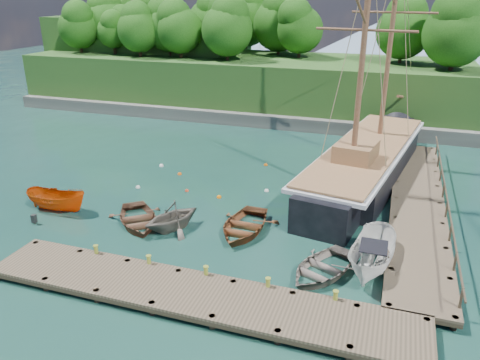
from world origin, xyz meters
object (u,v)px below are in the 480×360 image
object	(u,v)px
rowboat_1	(172,229)
rowboat_0	(138,224)
cabin_boat_white	(371,271)
motorboat_orange	(58,210)
rowboat_3	(322,274)
rowboat_2	(243,231)
schooner	(365,166)

from	to	relation	value
rowboat_1	rowboat_0	bearing A→B (deg)	-148.19
rowboat_0	cabin_boat_white	size ratio (longest dim) A/B	0.88
rowboat_1	motorboat_orange	bearing A→B (deg)	-149.94
cabin_boat_white	rowboat_3	bearing A→B (deg)	-148.31
rowboat_1	motorboat_orange	xyz separation A→B (m)	(-7.99, -0.06, 0.00)
rowboat_2	cabin_boat_white	size ratio (longest dim) A/B	0.93
rowboat_1	rowboat_2	xyz separation A→B (m)	(4.03, 1.05, 0.00)
rowboat_2	rowboat_3	world-z (taller)	rowboat_2
rowboat_0	schooner	world-z (taller)	schooner
rowboat_3	motorboat_orange	xyz separation A→B (m)	(-17.05, 1.84, 0.00)
rowboat_2	motorboat_orange	bearing A→B (deg)	-173.12
motorboat_orange	rowboat_0	bearing A→B (deg)	-91.89
rowboat_0	schooner	distance (m)	16.86
rowboat_0	rowboat_2	size ratio (longest dim) A/B	0.94
rowboat_3	motorboat_orange	distance (m)	17.15
rowboat_2	schooner	size ratio (longest dim) A/B	0.18
motorboat_orange	schooner	xyz separation A→B (m)	(17.91, 11.60, 1.09)
rowboat_1	motorboat_orange	world-z (taller)	rowboat_1
rowboat_0	rowboat_3	xyz separation A→B (m)	(11.29, -1.81, 0.00)
rowboat_0	rowboat_3	bearing A→B (deg)	-47.26
rowboat_1	schooner	bearing A→B (deg)	78.92
rowboat_1	rowboat_3	bearing A→B (deg)	17.79
rowboat_1	rowboat_2	world-z (taller)	rowboat_1
rowboat_3	rowboat_1	bearing A→B (deg)	-168.41
motorboat_orange	cabin_boat_white	xyz separation A→B (m)	(19.33, -0.83, 0.00)
rowboat_0	rowboat_3	world-z (taller)	rowboat_0
rowboat_3	cabin_boat_white	size ratio (longest dim) A/B	0.87
schooner	rowboat_1	bearing A→B (deg)	-120.91
rowboat_3	schooner	xyz separation A→B (m)	(0.86, 13.44, 1.09)
rowboat_2	cabin_boat_white	xyz separation A→B (m)	(7.31, -1.94, 0.00)
motorboat_orange	schooner	world-z (taller)	schooner
cabin_boat_white	schooner	size ratio (longest dim) A/B	0.19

